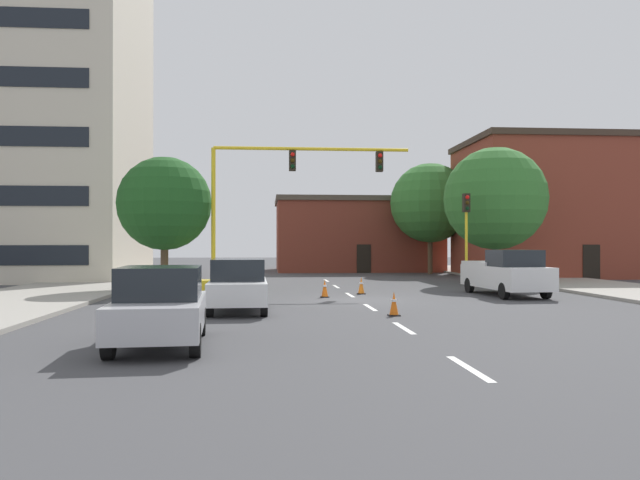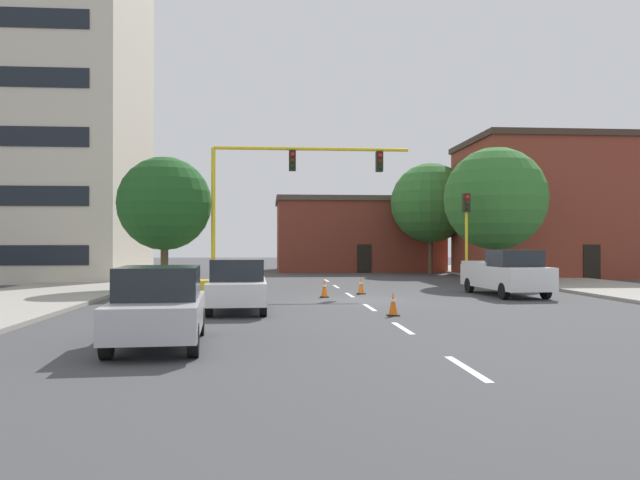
{
  "view_description": "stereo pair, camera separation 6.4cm",
  "coord_description": "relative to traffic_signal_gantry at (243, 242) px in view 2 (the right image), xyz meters",
  "views": [
    {
      "loc": [
        -3.63,
        -25.2,
        2.24
      ],
      "look_at": [
        -0.96,
        6.78,
        2.44
      ],
      "focal_mm": 35.78,
      "sensor_mm": 36.0,
      "label": 1
    },
    {
      "loc": [
        -3.57,
        -25.2,
        2.24
      ],
      "look_at": [
        -0.96,
        6.78,
        2.44
      ],
      "focal_mm": 35.78,
      "sensor_mm": 36.0,
      "label": 2
    }
  ],
  "objects": [
    {
      "name": "ground_plane",
      "position": [
        4.76,
        -4.9,
        -2.31
      ],
      "size": [
        160.0,
        160.0,
        0.0
      ],
      "primitive_type": "plane",
      "color": "#424244"
    },
    {
      "name": "sidewalk_left",
      "position": [
        -8.38,
        3.1,
        -2.24
      ],
      "size": [
        6.0,
        56.0,
        0.14
      ],
      "primitive_type": "cube",
      "color": "#9E998E",
      "rests_on": "ground_plane"
    },
    {
      "name": "sidewalk_right",
      "position": [
        17.9,
        3.1,
        -2.24
      ],
      "size": [
        6.0,
        56.0,
        0.14
      ],
      "primitive_type": "cube",
      "color": "#9E998E",
      "rests_on": "ground_plane"
    },
    {
      "name": "lane_stripe_seg_0",
      "position": [
        4.76,
        -18.9,
        -2.3
      ],
      "size": [
        0.16,
        2.4,
        0.01
      ],
      "primitive_type": "cube",
      "color": "silver",
      "rests_on": "ground_plane"
    },
    {
      "name": "lane_stripe_seg_1",
      "position": [
        4.76,
        -13.4,
        -2.3
      ],
      "size": [
        0.16,
        2.4,
        0.01
      ],
      "primitive_type": "cube",
      "color": "silver",
      "rests_on": "ground_plane"
    },
    {
      "name": "lane_stripe_seg_2",
      "position": [
        4.76,
        -7.9,
        -2.3
      ],
      "size": [
        0.16,
        2.4,
        0.01
      ],
      "primitive_type": "cube",
      "color": "silver",
      "rests_on": "ground_plane"
    },
    {
      "name": "lane_stripe_seg_3",
      "position": [
        4.76,
        -2.4,
        -2.3
      ],
      "size": [
        0.16,
        2.4,
        0.01
      ],
      "primitive_type": "cube",
      "color": "silver",
      "rests_on": "ground_plane"
    },
    {
      "name": "lane_stripe_seg_4",
      "position": [
        4.76,
        3.1,
        -2.3
      ],
      "size": [
        0.16,
        2.4,
        0.01
      ],
      "primitive_type": "cube",
      "color": "silver",
      "rests_on": "ground_plane"
    },
    {
      "name": "lane_stripe_seg_5",
      "position": [
        4.76,
        8.6,
        -2.3
      ],
      "size": [
        0.16,
        2.4,
        0.01
      ],
      "primitive_type": "cube",
      "color": "silver",
      "rests_on": "ground_plane"
    },
    {
      "name": "building_tall_left",
      "position": [
        -14.36,
        11.99,
        9.2
      ],
      "size": [
        14.46,
        12.95,
        22.99
      ],
      "color": "beige",
      "rests_on": "ground_plane"
    },
    {
      "name": "building_brick_center",
      "position": [
        8.59,
        22.89,
        0.71
      ],
      "size": [
        13.48,
        9.02,
        6.01
      ],
      "color": "brown",
      "rests_on": "ground_plane"
    },
    {
      "name": "building_row_right",
      "position": [
        21.26,
        12.49,
        2.4
      ],
      "size": [
        12.85,
        9.35,
        9.4
      ],
      "color": "brown",
      "rests_on": "ground_plane"
    },
    {
      "name": "traffic_signal_gantry",
      "position": [
        0.0,
        0.0,
        0.0
      ],
      "size": [
        10.16,
        1.2,
        6.83
      ],
      "color": "yellow",
      "rests_on": "ground_plane"
    },
    {
      "name": "traffic_light_pole_right",
      "position": [
        11.23,
        1.46,
        1.22
      ],
      "size": [
        0.32,
        0.47,
        4.8
      ],
      "color": "yellow",
      "rests_on": "ground_plane"
    },
    {
      "name": "tree_right_far",
      "position": [
        13.31,
        16.66,
        2.99
      ],
      "size": [
        5.94,
        5.94,
        8.28
      ],
      "color": "brown",
      "rests_on": "ground_plane"
    },
    {
      "name": "tree_right_mid",
      "position": [
        13.83,
        4.4,
        2.45
      ],
      "size": [
        5.71,
        5.71,
        7.62
      ],
      "color": "brown",
      "rests_on": "ground_plane"
    },
    {
      "name": "tree_left_near",
      "position": [
        -3.69,
        0.53,
        1.84
      ],
      "size": [
        4.42,
        4.42,
        6.37
      ],
      "color": "brown",
      "rests_on": "ground_plane"
    },
    {
      "name": "pickup_truck_white",
      "position": [
        11.45,
        -3.34,
        -1.33
      ],
      "size": [
        2.35,
        5.52,
        1.99
      ],
      "color": "white",
      "rests_on": "ground_plane"
    },
    {
      "name": "sedan_white_near_left",
      "position": [
        0.19,
        -8.83,
        -1.42
      ],
      "size": [
        1.95,
        4.54,
        1.74
      ],
      "color": "white",
      "rests_on": "ground_plane"
    },
    {
      "name": "sedan_silver_mid_left",
      "position": [
        -1.2,
        -15.86,
        -1.42
      ],
      "size": [
        2.14,
        4.61,
        1.74
      ],
      "color": "#B7B7BC",
      "rests_on": "ground_plane"
    },
    {
      "name": "traffic_cone_roadside_a",
      "position": [
        3.55,
        -3.53,
        -1.94
      ],
      "size": [
        0.36,
        0.36,
        0.76
      ],
      "color": "black",
      "rests_on": "ground_plane"
    },
    {
      "name": "traffic_cone_roadside_b",
      "position": [
        5.08,
        -10.54,
        -1.94
      ],
      "size": [
        0.36,
        0.36,
        0.76
      ],
      "color": "black",
      "rests_on": "ground_plane"
    },
    {
      "name": "traffic_cone_roadside_c",
      "position": [
        5.34,
        -1.93,
        -1.93
      ],
      "size": [
        0.36,
        0.36,
        0.77
      ],
      "color": "black",
      "rests_on": "ground_plane"
    }
  ]
}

